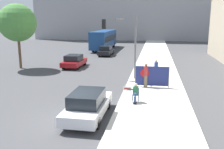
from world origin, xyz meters
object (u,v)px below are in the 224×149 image
at_px(jogger_on_sidewalk, 146,75).
at_px(parked_car_curbside, 88,105).
at_px(street_tree_near_curb, 17,23).
at_px(car_on_road_midblock, 106,51).
at_px(pedestrian_behind, 156,69).
at_px(protest_banner, 152,76).
at_px(seated_protester, 135,92).
at_px(car_on_road_nearest, 74,61).
at_px(traffic_light_pole, 123,36).
at_px(city_bus_on_road, 104,39).

distance_m(jogger_on_sidewalk, parked_car_curbside, 7.06).
bearing_deg(street_tree_near_curb, car_on_road_midblock, 57.37).
bearing_deg(jogger_on_sidewalk, pedestrian_behind, -114.75).
bearing_deg(protest_banner, car_on_road_midblock, 111.86).
xyz_separation_m(seated_protester, car_on_road_nearest, (-7.78, 11.41, -0.09)).
xyz_separation_m(pedestrian_behind, street_tree_near_curb, (-14.73, 3.20, 3.91)).
relative_size(car_on_road_nearest, car_on_road_midblock, 0.91).
bearing_deg(jogger_on_sidewalk, car_on_road_midblock, -79.25).
relative_size(seated_protester, protest_banner, 0.46).
height_order(parked_car_curbside, street_tree_near_curb, street_tree_near_curb).
distance_m(seated_protester, street_tree_near_curb, 17.21).
relative_size(traffic_light_pole, city_bus_on_road, 0.45).
bearing_deg(parked_car_curbside, street_tree_near_curb, 131.45).
distance_m(pedestrian_behind, traffic_light_pole, 4.07).
xyz_separation_m(car_on_road_midblock, city_bus_on_road, (-1.87, 7.66, 1.18)).
xyz_separation_m(parked_car_curbside, street_tree_near_curb, (-11.09, 12.55, 4.18)).
bearing_deg(car_on_road_nearest, parked_car_curbside, -68.94).
height_order(traffic_light_pole, parked_car_curbside, traffic_light_pole).
distance_m(parked_car_curbside, car_on_road_midblock, 24.34).
height_order(protest_banner, car_on_road_nearest, protest_banner).
bearing_deg(jogger_on_sidewalk, city_bus_on_road, -81.26).
height_order(protest_banner, street_tree_near_curb, street_tree_near_curb).
height_order(seated_protester, car_on_road_midblock, car_on_road_midblock).
bearing_deg(traffic_light_pole, jogger_on_sidewalk, -52.42).
height_order(car_on_road_nearest, car_on_road_midblock, car_on_road_midblock).
bearing_deg(seated_protester, jogger_on_sidewalk, 99.99).
height_order(jogger_on_sidewalk, parked_car_curbside, jogger_on_sidewalk).
height_order(city_bus_on_road, street_tree_near_curb, street_tree_near_curb).
relative_size(protest_banner, traffic_light_pole, 0.48).
xyz_separation_m(pedestrian_behind, car_on_road_midblock, (-7.37, 14.69, -0.28)).
bearing_deg(jogger_on_sidewalk, parked_car_curbside, 56.28).
relative_size(parked_car_curbside, car_on_road_midblock, 0.99).
bearing_deg(city_bus_on_road, car_on_road_midblock, -76.31).
bearing_deg(parked_car_curbside, seated_protester, 48.27).
bearing_deg(pedestrian_behind, seated_protester, -122.12).
xyz_separation_m(protest_banner, city_bus_on_road, (-8.91, 25.22, 0.90)).
xyz_separation_m(jogger_on_sidewalk, traffic_light_pole, (-2.15, 2.79, 2.74)).
bearing_deg(car_on_road_midblock, pedestrian_behind, -63.36).
distance_m(protest_banner, traffic_light_pole, 4.72).
distance_m(traffic_light_pole, car_on_road_midblock, 15.78).
relative_size(seated_protester, pedestrian_behind, 0.72).
bearing_deg(street_tree_near_curb, seated_protester, -36.38).
bearing_deg(city_bus_on_road, traffic_light_pole, -74.32).
relative_size(jogger_on_sidewalk, pedestrian_behind, 1.09).
relative_size(protest_banner, street_tree_near_curb, 0.38).
distance_m(protest_banner, city_bus_on_road, 26.76).
bearing_deg(car_on_road_nearest, traffic_light_pole, -38.23).
height_order(jogger_on_sidewalk, car_on_road_nearest, jogger_on_sidewalk).
relative_size(seated_protester, city_bus_on_road, 0.10).
bearing_deg(parked_car_curbside, city_bus_on_road, 100.00).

